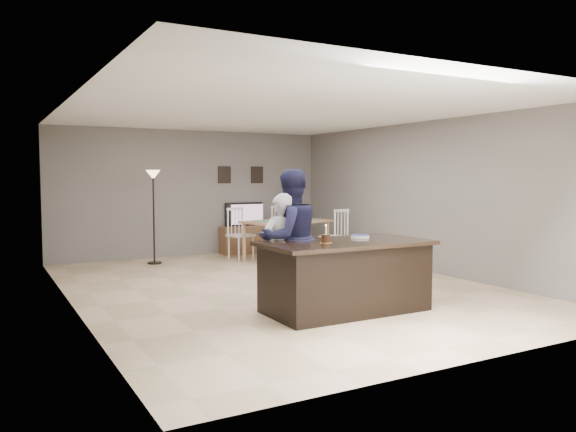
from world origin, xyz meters
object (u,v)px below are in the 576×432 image
man (290,238)px  birthday_cake (326,239)px  kitchen_island (345,276)px  floor_lamp (153,191)px  woman (281,251)px  television (246,214)px  tv_console (247,240)px  plate_stack (360,236)px  dining_table (287,227)px

man → birthday_cake: 0.63m
kitchen_island → floor_lamp: bearing=101.8°
woman → birthday_cake: 0.71m
television → floor_lamp: size_ratio=0.50×
tv_console → man: 5.33m
kitchen_island → man: bearing=132.4°
tv_console → plate_stack: 5.47m
television → dining_table: 1.48m
man → kitchen_island: bearing=129.0°
television → birthday_cake: 5.90m
birthday_cake → dining_table: birthday_cake is taller
plate_stack → birthday_cake: bearing=-159.9°
kitchen_island → man: size_ratio=1.19×
floor_lamp → dining_table: bearing=-18.4°
kitchen_island → floor_lamp: size_ratio=1.17×
birthday_cake → plate_stack: size_ratio=0.92×
tv_console → man: bearing=-108.7°
floor_lamp → plate_stack: bearing=-73.6°
tv_console → birthday_cake: bearing=-105.2°
plate_stack → man: bearing=158.0°
birthday_cake → floor_lamp: size_ratio=0.12×
kitchen_island → tv_console: kitchen_island is taller
birthday_cake → kitchen_island: bearing=10.2°
television → floor_lamp: bearing=15.0°
plate_stack → floor_lamp: bearing=106.4°
tv_console → kitchen_island: bearing=-102.2°
floor_lamp → television: bearing=15.0°
dining_table → floor_lamp: floor_lamp is taller
tv_console → woman: size_ratio=0.80×
birthday_cake → woman: bearing=115.6°
kitchen_island → plate_stack: size_ratio=8.65×
television → plate_stack: 5.51m
kitchen_island → woman: woman is taller
kitchen_island → man: man is taller
birthday_cake → dining_table: 4.63m
kitchen_island → tv_console: (1.20, 5.57, -0.15)m
tv_console → floor_lamp: size_ratio=0.65×
television → dining_table: bearing=100.3°
tv_console → dining_table: dining_table is taller
kitchen_island → man: (-0.50, 0.55, 0.45)m
tv_console → woman: (-1.83, -5.02, 0.45)m
kitchen_island → tv_console: bearing=77.8°
man → dining_table: size_ratio=0.79×
man → woman: bearing=-3.4°
man → floor_lamp: size_ratio=0.99×
plate_stack → dining_table: (1.09, 4.00, -0.24)m
dining_table → floor_lamp: 2.75m
woman → floor_lamp: size_ratio=0.82×
woman → birthday_cake: (0.29, -0.61, 0.20)m
kitchen_island → tv_console: size_ratio=1.79×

